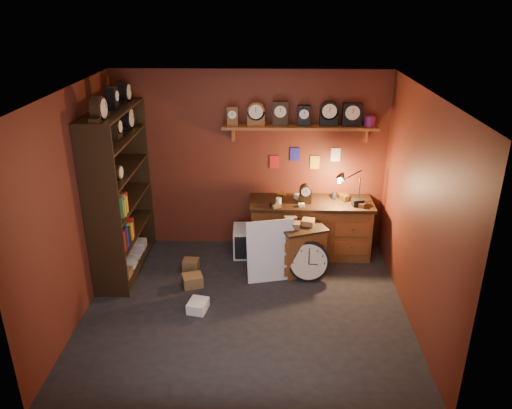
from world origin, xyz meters
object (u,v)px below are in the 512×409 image
(shelving_unit, at_px, (117,186))
(low_cabinet, at_px, (301,246))
(big_round_clock, at_px, (309,262))
(workbench, at_px, (310,225))

(shelving_unit, distance_m, low_cabinet, 2.67)
(big_round_clock, bearing_deg, workbench, 84.60)
(shelving_unit, xyz_separation_m, low_cabinet, (2.53, -0.01, -0.87))
(workbench, height_order, big_round_clock, workbench)
(shelving_unit, relative_size, low_cabinet, 3.30)
(shelving_unit, bearing_deg, workbench, 10.40)
(low_cabinet, height_order, big_round_clock, low_cabinet)
(shelving_unit, height_order, big_round_clock, shelving_unit)
(workbench, height_order, low_cabinet, workbench)
(workbench, bearing_deg, shelving_unit, -169.60)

